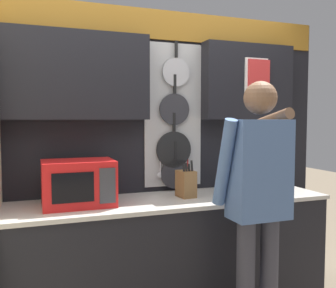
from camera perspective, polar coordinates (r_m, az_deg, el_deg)
name	(u,v)px	position (r m, az deg, el deg)	size (l,w,h in m)	color
base_cabinet_counter	(173,258)	(2.95, 0.76, -16.96)	(2.38, 0.63, 0.91)	black
back_wall_unit	(160,123)	(3.02, -1.21, 3.15)	(2.95, 0.23, 2.36)	black
microwave	(78,183)	(2.65, -13.49, -5.78)	(0.48, 0.35, 0.31)	red
knife_block	(186,184)	(2.86, 2.76, -6.04)	(0.13, 0.16, 0.28)	brown
utensil_crock	(236,183)	(3.05, 10.26, -5.93)	(0.13, 0.13, 0.34)	white
person	(258,189)	(2.51, 13.52, -6.74)	(0.54, 0.67, 1.74)	#383842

